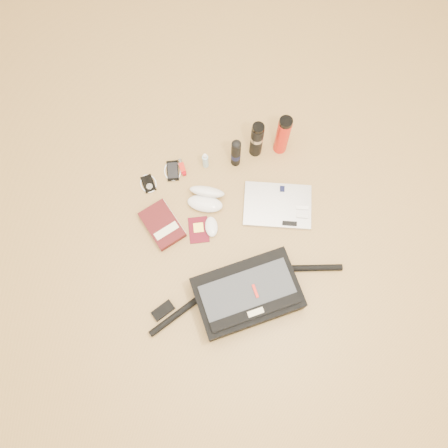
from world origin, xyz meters
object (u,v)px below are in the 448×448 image
object	(u,v)px
messenger_bag	(247,294)
book	(162,225)
thermos_red	(283,135)
laptop	(278,206)
thermos_black	(257,139)

from	to	relation	value
messenger_bag	book	bearing A→B (deg)	120.29
thermos_red	laptop	bearing A→B (deg)	-107.29
messenger_bag	thermos_red	world-z (taller)	thermos_red
book	thermos_red	distance (m)	0.77
laptop	thermos_red	world-z (taller)	thermos_red
messenger_bag	thermos_black	xyz separation A→B (m)	(0.24, 0.75, 0.07)
messenger_bag	book	distance (m)	0.56
messenger_bag	thermos_black	bearing A→B (deg)	66.43
messenger_bag	laptop	xyz separation A→B (m)	(0.27, 0.42, -0.05)
messenger_bag	thermos_red	bearing A→B (deg)	57.31
thermos_red	book	bearing A→B (deg)	-157.22
thermos_black	thermos_red	xyz separation A→B (m)	(0.13, -0.01, 0.01)
thermos_black	thermos_red	bearing A→B (deg)	-4.92
thermos_black	messenger_bag	bearing A→B (deg)	-107.67
laptop	book	world-z (taller)	book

